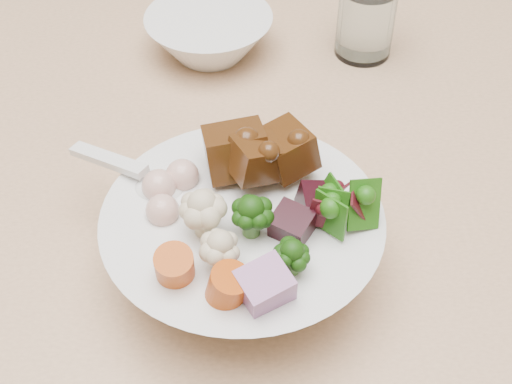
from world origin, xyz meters
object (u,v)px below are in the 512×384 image
dining_table (450,212)px  chair_far (218,2)px  food_bowl (245,239)px  side_bowl (209,35)px  water_glass (367,14)px

dining_table → chair_far: size_ratio=1.85×
food_bowl → side_bowl: (-0.10, 0.30, -0.01)m
chair_far → food_bowl: size_ratio=4.43×
dining_table → chair_far: 0.73m
water_glass → side_bowl: water_glass is taller
food_bowl → side_bowl: size_ratio=1.55×
dining_table → water_glass: 0.23m
water_glass → chair_far: bearing=122.2°
chair_far → dining_table: bearing=-55.2°
food_bowl → water_glass: bearing=78.2°
chair_far → side_bowl: size_ratio=6.89×
dining_table → water_glass: size_ratio=16.57×
food_bowl → dining_table: bearing=43.4°
food_bowl → water_glass: (0.07, 0.33, 0.01)m
side_bowl → food_bowl: bearing=-71.4°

